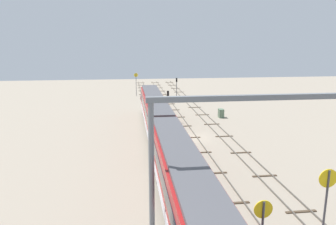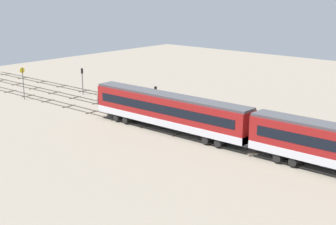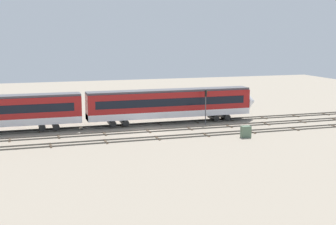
# 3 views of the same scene
# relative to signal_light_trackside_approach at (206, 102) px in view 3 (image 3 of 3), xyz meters

# --- Properties ---
(ground_plane) EXTENTS (139.09, 139.09, 0.00)m
(ground_plane) POSITION_rel_signal_light_trackside_approach_xyz_m (-9.01, -2.02, -3.23)
(ground_plane) COLOR gray
(track_near_foreground) EXTENTS (123.09, 2.40, 0.16)m
(track_near_foreground) POSITION_rel_signal_light_trackside_approach_xyz_m (-9.01, -6.51, -3.16)
(track_near_foreground) COLOR #59544C
(track_near_foreground) RESTS_ON ground
(track_second_near) EXTENTS (123.09, 2.40, 0.16)m
(track_second_near) POSITION_rel_signal_light_trackside_approach_xyz_m (-9.01, -2.02, -3.16)
(track_second_near) COLOR #59544C
(track_second_near) RESTS_ON ground
(track_with_train) EXTENTS (123.09, 2.40, 0.16)m
(track_with_train) POSITION_rel_signal_light_trackside_approach_xyz_m (-9.01, 2.48, -3.16)
(track_with_train) COLOR #59544C
(track_with_train) RESTS_ON ground
(signal_light_trackside_approach) EXTENTS (0.31, 0.32, 4.98)m
(signal_light_trackside_approach) POSITION_rel_signal_light_trackside_approach_xyz_m (0.00, 0.00, 0.00)
(signal_light_trackside_approach) COLOR #4C4C51
(signal_light_trackside_approach) RESTS_ON ground
(relay_cabinet) EXTENTS (1.21, 0.77, 1.45)m
(relay_cabinet) POSITION_rel_signal_light_trackside_approach_xyz_m (1.77, -9.22, -2.51)
(relay_cabinet) COLOR #597259
(relay_cabinet) RESTS_ON ground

